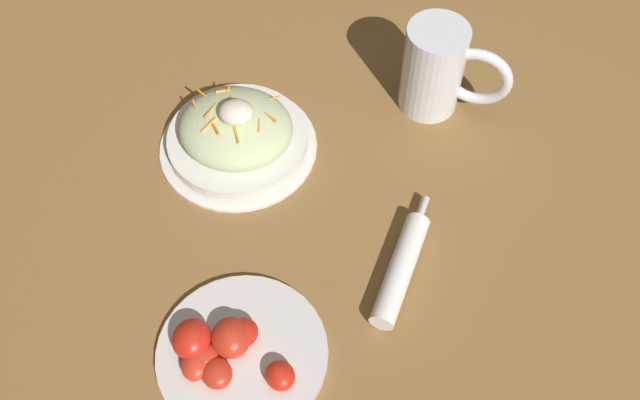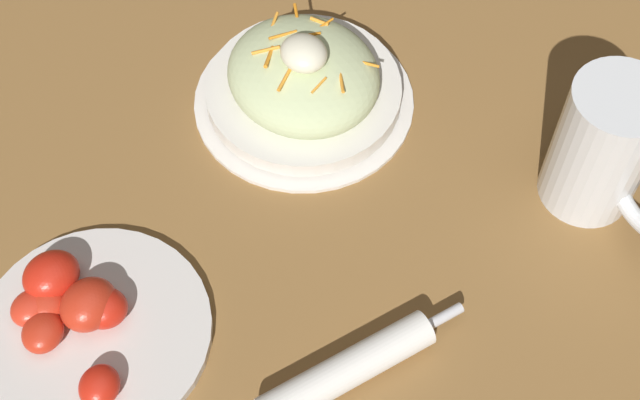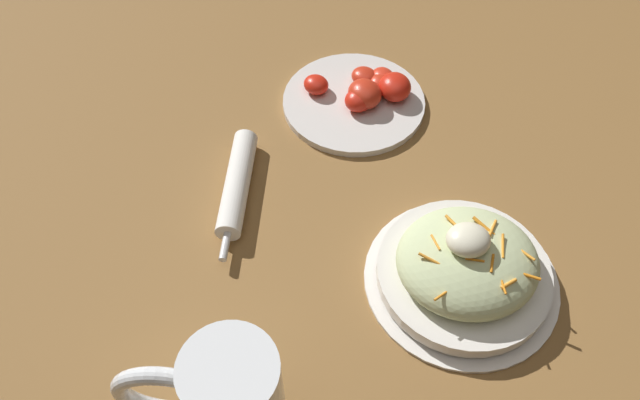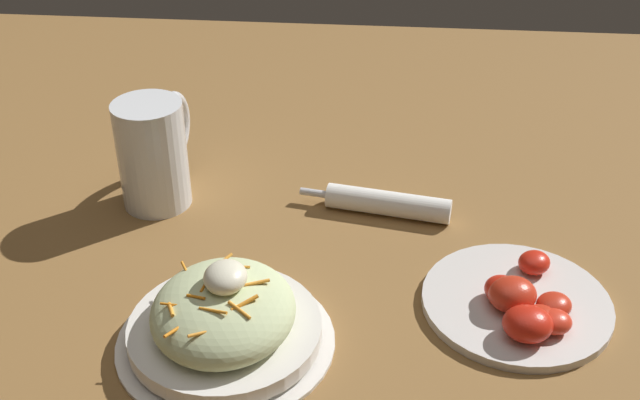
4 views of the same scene
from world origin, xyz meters
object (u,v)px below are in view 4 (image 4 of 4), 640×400
at_px(beer_mug, 155,157).
at_px(napkin_roll, 387,203).
at_px(salad_plate, 224,320).
at_px(tomato_plate, 521,303).

distance_m(beer_mug, napkin_roll, 0.29).
height_order(salad_plate, tomato_plate, salad_plate).
bearing_deg(beer_mug, salad_plate, -152.16).
xyz_separation_m(salad_plate, napkin_roll, (0.25, -0.16, -0.01)).
bearing_deg(tomato_plate, salad_plate, 103.57).
xyz_separation_m(beer_mug, tomato_plate, (-0.18, -0.43, -0.05)).
xyz_separation_m(salad_plate, beer_mug, (0.25, 0.13, 0.03)).
xyz_separation_m(beer_mug, napkin_roll, (-0.01, -0.29, -0.05)).
distance_m(salad_plate, napkin_roll, 0.29).
bearing_deg(salad_plate, tomato_plate, -76.43).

